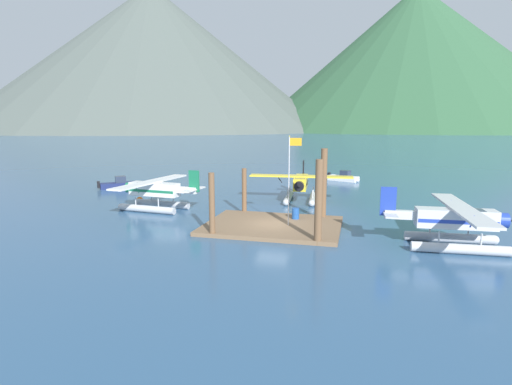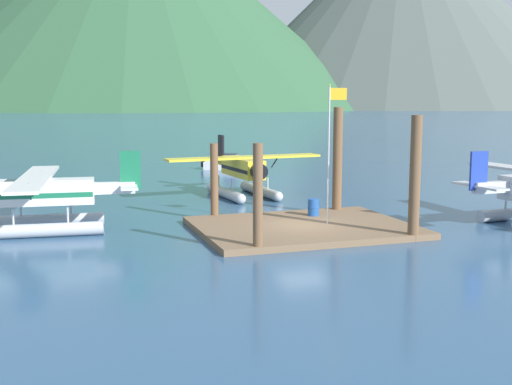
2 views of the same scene
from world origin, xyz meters
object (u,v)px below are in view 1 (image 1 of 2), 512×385
Objects in this scene: mooring_buoy at (140,200)px; boat_navy_open_west at (119,184)px; seaplane_white_port_fwd at (154,193)px; seaplane_silver_stbd_aft at (456,224)px; seaplane_yellow_bow_centre at (301,186)px; boat_white_open_north at (344,177)px; fuel_drum at (296,213)px; flagpole at (291,171)px.

boat_navy_open_west is (-7.55, 8.14, 0.15)m from mooring_buoy.
seaplane_silver_stbd_aft is at bearing -13.57° from seaplane_white_port_fwd.
seaplane_yellow_bow_centre is at bearing 18.98° from mooring_buoy.
seaplane_white_port_fwd reaches higher than boat_navy_open_west.
seaplane_silver_stbd_aft is (24.34, -5.88, 0.00)m from seaplane_white_port_fwd.
boat_navy_open_west is at bearing 132.84° from mooring_buoy.
boat_white_open_north is (3.77, 16.39, -1.09)m from seaplane_yellow_bow_centre.
fuel_drum is at bearing -96.31° from boat_white_open_north.
seaplane_silver_stbd_aft is at bearing -21.23° from fuel_drum.
flagpole is 11.93m from seaplane_yellow_bow_centre.
boat_white_open_north is at bearing 26.87° from boat_navy_open_west.
seaplane_white_port_fwd is 2.32× the size of boat_white_open_north.
fuel_drum is 25.91m from boat_white_open_north.
mooring_buoy is at bearing -131.54° from boat_white_open_north.
flagpole is 0.64× the size of seaplane_yellow_bow_centre.
flagpole is 0.64× the size of seaplane_white_port_fwd.
boat_white_open_north reaches higher than fuel_drum.
flagpole reaches higher than seaplane_yellow_bow_centre.
seaplane_yellow_bow_centre is at bearing -6.99° from boat_navy_open_west.
boat_white_open_north is (-8.08, 29.99, -1.09)m from seaplane_silver_stbd_aft.
boat_navy_open_west is at bearing 153.03° from fuel_drum.
flagpole is 17.92m from mooring_buoy.
seaplane_silver_stbd_aft is at bearing -48.94° from seaplane_yellow_bow_centre.
flagpole is 7.65× the size of fuel_drum.
fuel_drum reaches higher than mooring_buoy.
mooring_buoy is at bearing 166.15° from fuel_drum.
seaplane_yellow_bow_centre is (15.46, 5.32, 1.24)m from mooring_buoy.
seaplane_white_port_fwd is 2.50× the size of boat_navy_open_west.
flagpole is at bearing -92.39° from fuel_drum.
seaplane_silver_stbd_aft is 2.31× the size of boat_white_open_north.
fuel_drum is at bearing 87.61° from flagpole.
flagpole is at bearing -96.01° from boat_white_open_north.
flagpole is 10.04× the size of mooring_buoy.
flagpole is 1.49× the size of boat_white_open_north.
flagpole is at bearing -31.09° from boat_navy_open_west.
boat_white_open_north is at bearing 83.99° from flagpole.
flagpole is 1.60× the size of boat_navy_open_west.
seaplane_yellow_bow_centre is 1.00× the size of seaplane_silver_stbd_aft.
seaplane_yellow_bow_centre is 14.69m from seaplane_white_port_fwd.
boat_navy_open_west reaches higher than fuel_drum.
seaplane_yellow_bow_centre reaches higher than boat_white_open_north.
boat_navy_open_west is (-34.86, 16.42, -1.09)m from seaplane_silver_stbd_aft.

